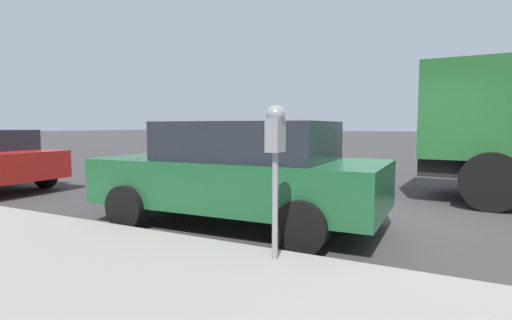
{
  "coord_description": "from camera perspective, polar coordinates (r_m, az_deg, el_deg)",
  "views": [
    {
      "loc": [
        -6.11,
        -1.07,
        1.49
      ],
      "look_at": [
        -2.47,
        0.83,
        1.14
      ],
      "focal_mm": 28.0,
      "sensor_mm": 36.0,
      "label": 1
    }
  ],
  "objects": [
    {
      "name": "ground_plane",
      "position": [
        6.38,
        17.34,
        -8.85
      ],
      "size": [
        220.0,
        220.0,
        0.0
      ],
      "primitive_type": "plane",
      "color": "#3D3A3A"
    },
    {
      "name": "parking_meter",
      "position": [
        3.98,
        2.77,
        2.56
      ],
      "size": [
        0.21,
        0.19,
        1.56
      ],
      "color": "gray",
      "rests_on": "sidewalk"
    },
    {
      "name": "car_green",
      "position": [
        5.97,
        -2.15,
        -1.63
      ],
      "size": [
        2.2,
        4.34,
        1.56
      ],
      "rotation": [
        0.0,
        0.0,
        0.03
      ],
      "color": "#1E5B33",
      "rests_on": "ground_plane"
    }
  ]
}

